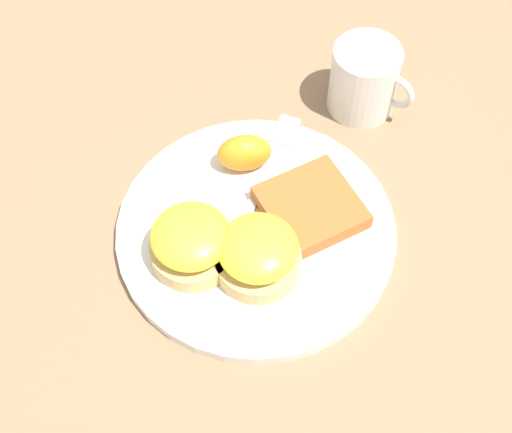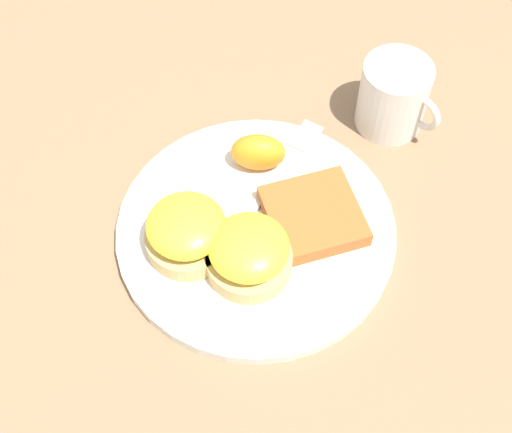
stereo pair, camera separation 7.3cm
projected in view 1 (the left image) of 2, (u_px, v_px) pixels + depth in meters
name	position (u px, v px, depth m)	size (l,w,h in m)	color
ground_plane	(256.00, 234.00, 0.76)	(1.10, 1.10, 0.00)	#846647
plate	(256.00, 230.00, 0.75)	(0.30, 0.30, 0.01)	silver
sandwich_benedict_left	(192.00, 242.00, 0.71)	(0.09, 0.09, 0.06)	tan
sandwich_benedict_right	(258.00, 254.00, 0.70)	(0.09, 0.09, 0.06)	tan
hashbrown_patty	(311.00, 207.00, 0.75)	(0.09, 0.10, 0.02)	#A65827
orange_wedge	(244.00, 153.00, 0.77)	(0.06, 0.04, 0.04)	orange
fork	(266.00, 174.00, 0.78)	(0.06, 0.20, 0.00)	silver
cup	(362.00, 78.00, 0.83)	(0.11, 0.08, 0.09)	silver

